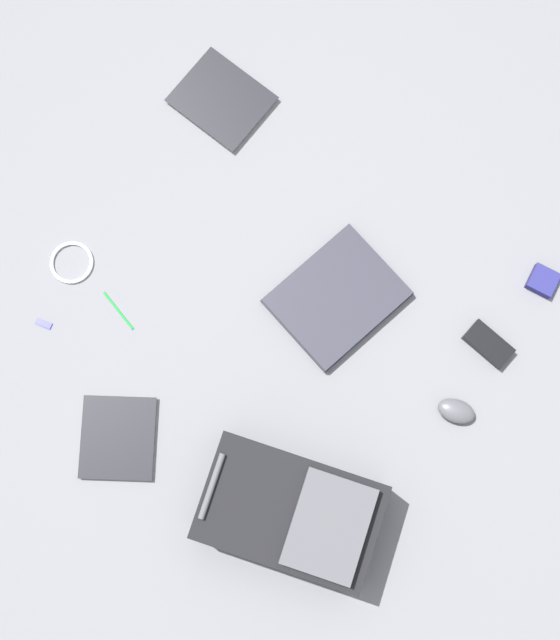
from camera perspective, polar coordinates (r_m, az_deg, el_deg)
name	(u,v)px	position (r m, az deg, el deg)	size (l,w,h in m)	color
ground_plane	(260,327)	(2.25, -1.46, -0.49)	(4.14, 4.14, 0.00)	slate
backpack	(292,511)	(2.13, 0.86, -13.61)	(0.41, 0.52, 0.20)	black
laptop	(337,297)	(2.25, 4.14, 1.66)	(0.39, 0.34, 0.03)	#24242C
book_blue	(118,438)	(2.25, -11.60, -8.32)	(0.30, 0.30, 0.02)	silver
book_manual	(222,100)	(2.45, -4.22, 15.55)	(0.23, 0.27, 0.02)	silver
computer_mouse	(456,411)	(2.25, 12.60, -6.43)	(0.07, 0.10, 0.04)	#4C4C51
cable_coil	(72,263)	(2.35, -14.79, 4.03)	(0.13, 0.13, 0.01)	silver
power_brick	(488,344)	(2.30, 14.79, -1.70)	(0.07, 0.13, 0.03)	black
pen_black	(118,310)	(2.30, -11.59, 0.68)	(0.01, 0.01, 0.14)	#198C33
earbud_pouch	(543,281)	(2.38, 18.42, 2.70)	(0.08, 0.08, 0.03)	navy
usb_stick	(44,323)	(2.34, -16.69, -0.24)	(0.02, 0.05, 0.01)	#191999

